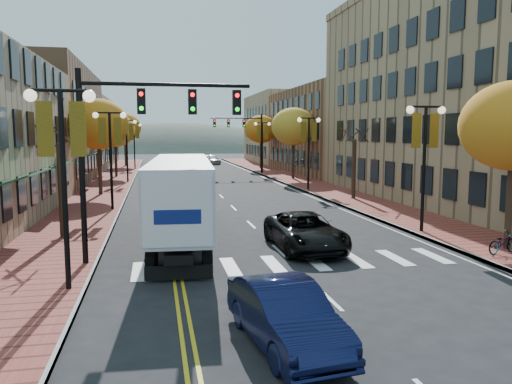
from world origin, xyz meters
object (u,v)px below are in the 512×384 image
semi_truck (181,192)px  black_suv (305,231)px  navy_sedan (285,315)px  bicycle (503,243)px

semi_truck → black_suv: 5.99m
navy_sedan → bicycle: 12.05m
black_suv → bicycle: (7.12, -2.80, -0.17)m
black_suv → bicycle: 7.65m
semi_truck → black_suv: bearing=-29.1°
bicycle → navy_sedan: bearing=103.9°
semi_truck → navy_sedan: size_ratio=3.36×
semi_truck → bicycle: semi_truck is taller
navy_sedan → black_suv: bearing=62.9°
black_suv → navy_sedan: bearing=-110.6°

